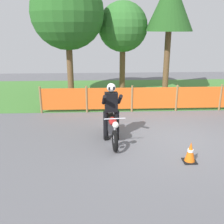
% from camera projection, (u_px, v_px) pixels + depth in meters
% --- Properties ---
extents(ground, '(24.00, 24.00, 0.02)m').
position_uv_depth(ground, '(171.00, 138.00, 7.88)').
color(ground, '#5B5B60').
extents(grass_verge, '(24.00, 6.45, 0.01)m').
position_uv_depth(grass_verge, '(141.00, 92.00, 13.46)').
color(grass_verge, '#427A33').
rests_on(grass_verge, ground).
extents(barrier_fence, '(8.90, 0.08, 1.05)m').
position_uv_depth(barrier_fence, '(154.00, 98.00, 10.23)').
color(barrier_fence, olive).
rests_on(barrier_fence, ground).
extents(tree_leftmost, '(3.16, 3.16, 5.36)m').
position_uv_depth(tree_leftmost, '(67.00, 13.00, 11.19)').
color(tree_leftmost, brown).
rests_on(tree_leftmost, ground).
extents(tree_near_left, '(2.37, 2.37, 4.39)m').
position_uv_depth(tree_near_left, '(123.00, 27.00, 12.50)').
color(tree_near_left, brown).
rests_on(tree_near_left, ground).
extents(tree_near_right, '(2.18, 2.18, 5.42)m').
position_uv_depth(tree_near_right, '(170.00, 4.00, 11.72)').
color(tree_near_right, brown).
rests_on(tree_near_right, ground).
extents(motorcycle_lead, '(0.57, 1.93, 0.91)m').
position_uv_depth(motorcycle_lead, '(112.00, 127.00, 7.51)').
color(motorcycle_lead, black).
rests_on(motorcycle_lead, ground).
extents(rider_lead, '(0.57, 0.70, 1.69)m').
position_uv_depth(rider_lead, '(111.00, 108.00, 7.55)').
color(rider_lead, black).
rests_on(rider_lead, ground).
extents(traffic_cone, '(0.32, 0.32, 0.53)m').
position_uv_depth(traffic_cone, '(190.00, 152.00, 6.41)').
color(traffic_cone, black).
rests_on(traffic_cone, ground).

